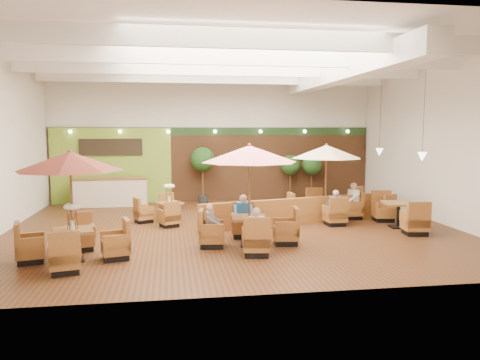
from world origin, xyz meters
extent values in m
plane|color=#381E0F|center=(0.00, 0.00, 0.00)|extent=(14.00, 14.00, 0.00)
cube|color=silver|center=(0.00, 6.00, 2.75)|extent=(14.00, 0.04, 5.50)
cube|color=silver|center=(0.00, -6.00, 2.75)|extent=(14.00, 0.04, 5.50)
cube|color=silver|center=(7.00, 0.00, 2.75)|extent=(0.04, 12.00, 5.50)
cube|color=white|center=(0.00, 0.00, 5.50)|extent=(14.00, 12.00, 0.04)
cube|color=brown|center=(0.00, 5.94, 1.60)|extent=(13.90, 0.10, 3.20)
cube|color=#1E3819|center=(0.00, 5.93, 3.05)|extent=(13.90, 0.12, 0.35)
cube|color=olive|center=(-4.40, 5.88, 1.60)|extent=(5.00, 0.08, 3.20)
cube|color=black|center=(-4.40, 5.80, 2.40)|extent=(2.60, 0.08, 0.70)
cube|color=white|center=(3.50, 0.00, 4.95)|extent=(0.60, 11.00, 0.60)
cube|color=white|center=(0.00, -4.00, 5.15)|extent=(13.60, 0.12, 0.45)
cube|color=white|center=(0.00, -1.30, 5.15)|extent=(13.60, 0.12, 0.45)
cube|color=white|center=(0.00, 1.30, 5.15)|extent=(13.60, 0.12, 0.45)
cube|color=white|center=(0.00, 4.00, 5.15)|extent=(13.60, 0.12, 0.45)
cylinder|color=black|center=(5.80, -1.00, 3.90)|extent=(0.01, 0.01, 3.20)
cone|color=white|center=(5.80, -1.00, 2.30)|extent=(0.28, 0.28, 0.28)
cylinder|color=black|center=(5.80, 2.00, 3.90)|extent=(0.01, 0.01, 3.20)
cone|color=white|center=(5.80, 2.00, 2.30)|extent=(0.28, 0.28, 0.28)
sphere|color=#FFEAC6|center=(-6.00, 5.70, 3.05)|extent=(0.14, 0.14, 0.14)
sphere|color=#FFEAC6|center=(-4.00, 5.70, 3.05)|extent=(0.14, 0.14, 0.14)
sphere|color=#FFEAC6|center=(-2.00, 5.70, 3.05)|extent=(0.14, 0.14, 0.14)
sphere|color=#FFEAC6|center=(0.00, 5.70, 3.05)|extent=(0.14, 0.14, 0.14)
sphere|color=#FFEAC6|center=(2.00, 5.70, 3.05)|extent=(0.14, 0.14, 0.14)
sphere|color=#FFEAC6|center=(4.00, 5.70, 3.05)|extent=(0.14, 0.14, 0.14)
sphere|color=#FFEAC6|center=(6.00, 5.70, 3.05)|extent=(0.14, 0.14, 0.14)
cube|color=beige|center=(-4.40, 5.10, 0.55)|extent=(3.00, 0.70, 1.10)
cube|color=brown|center=(-4.40, 5.10, 1.15)|extent=(3.00, 0.75, 0.06)
cube|color=brown|center=(1.96, 0.28, 0.44)|extent=(6.24, 1.71, 0.88)
cube|color=brown|center=(-4.28, -3.06, 0.74)|extent=(1.07, 1.07, 0.06)
cylinder|color=black|center=(-4.28, -3.06, 0.38)|extent=(0.10, 0.10, 0.68)
cube|color=black|center=(-4.28, -3.06, 0.02)|extent=(0.56, 0.56, 0.04)
cube|color=brown|center=(-4.28, -4.04, 0.31)|extent=(0.78, 0.78, 0.33)
cube|color=brown|center=(-4.35, -4.30, 0.62)|extent=(0.65, 0.26, 0.72)
cube|color=brown|center=(-4.57, -4.11, 0.52)|extent=(0.22, 0.57, 0.29)
cube|color=brown|center=(-3.99, -3.97, 0.52)|extent=(0.22, 0.57, 0.29)
cube|color=black|center=(-4.28, -4.04, 0.07)|extent=(0.69, 0.69, 0.14)
cube|color=brown|center=(-4.28, -2.07, 0.31)|extent=(0.78, 0.78, 0.33)
cube|color=brown|center=(-4.21, -1.81, 0.62)|extent=(0.65, 0.26, 0.72)
cube|color=brown|center=(-3.99, -2.00, 0.52)|extent=(0.22, 0.57, 0.29)
cube|color=brown|center=(-4.57, -2.15, 0.52)|extent=(0.22, 0.57, 0.29)
cube|color=black|center=(-4.28, -2.07, 0.07)|extent=(0.69, 0.69, 0.14)
cube|color=brown|center=(-5.26, -3.06, 0.31)|extent=(0.78, 0.78, 0.33)
cube|color=brown|center=(-5.00, -3.12, 0.62)|extent=(0.26, 0.65, 0.72)
cube|color=brown|center=(-5.34, -2.77, 0.52)|extent=(0.57, 0.22, 0.29)
cube|color=brown|center=(-5.19, -3.35, 0.52)|extent=(0.57, 0.22, 0.29)
cube|color=black|center=(-5.26, -3.06, 0.07)|extent=(0.69, 0.69, 0.14)
cube|color=brown|center=(-3.30, -3.06, 0.31)|extent=(0.78, 0.78, 0.33)
cube|color=brown|center=(-3.56, -2.99, 0.62)|extent=(0.26, 0.65, 0.72)
cube|color=brown|center=(-3.22, -3.35, 0.52)|extent=(0.57, 0.22, 0.29)
cube|color=brown|center=(-3.37, -2.77, 0.52)|extent=(0.57, 0.22, 0.29)
cube|color=black|center=(-3.30, -3.06, 0.07)|extent=(0.69, 0.69, 0.14)
cylinder|color=brown|center=(-4.28, -3.06, 1.29)|extent=(0.06, 0.06, 2.59)
cone|color=maroon|center=(-4.28, -3.06, 2.41)|extent=(2.48, 2.48, 0.45)
sphere|color=brown|center=(-4.28, -3.06, 2.64)|extent=(0.10, 0.10, 0.10)
cylinder|color=silver|center=(-4.28, -3.06, 0.89)|extent=(0.10, 0.10, 0.22)
cube|color=brown|center=(0.14, -2.22, 0.77)|extent=(1.02, 1.02, 0.06)
cylinder|color=black|center=(0.14, -2.22, 0.40)|extent=(0.11, 0.11, 0.71)
cube|color=black|center=(0.14, -2.22, 0.02)|extent=(0.54, 0.54, 0.04)
cube|color=brown|center=(0.14, -3.24, 0.32)|extent=(0.74, 0.74, 0.34)
cube|color=brown|center=(0.18, -3.52, 0.64)|extent=(0.67, 0.19, 0.75)
cube|color=brown|center=(-0.17, -3.20, 0.54)|extent=(0.16, 0.60, 0.30)
cube|color=brown|center=(0.45, -3.28, 0.54)|extent=(0.16, 0.60, 0.30)
cube|color=black|center=(0.14, -3.24, 0.08)|extent=(0.66, 0.66, 0.15)
cube|color=brown|center=(0.14, -1.21, 0.32)|extent=(0.74, 0.74, 0.34)
cube|color=brown|center=(0.11, -0.93, 0.64)|extent=(0.67, 0.19, 0.75)
cube|color=brown|center=(0.45, -1.24, 0.54)|extent=(0.16, 0.60, 0.30)
cube|color=brown|center=(-0.17, -1.17, 0.54)|extent=(0.16, 0.60, 0.30)
cube|color=black|center=(0.14, -1.21, 0.08)|extent=(0.66, 0.66, 0.15)
cube|color=brown|center=(-0.88, -2.22, 0.32)|extent=(0.74, 0.74, 0.34)
cube|color=brown|center=(-0.60, -2.19, 0.64)|extent=(0.19, 0.67, 0.75)
cube|color=brown|center=(-0.84, -1.92, 0.54)|extent=(0.60, 0.16, 0.30)
cube|color=brown|center=(-0.91, -2.53, 0.54)|extent=(0.60, 0.16, 0.30)
cube|color=black|center=(-0.88, -2.22, 0.08)|extent=(0.66, 0.66, 0.15)
cube|color=brown|center=(1.16, -2.22, 0.32)|extent=(0.74, 0.74, 0.34)
cube|color=brown|center=(0.88, -2.26, 0.64)|extent=(0.19, 0.67, 0.75)
cube|color=brown|center=(1.12, -2.53, 0.54)|extent=(0.60, 0.16, 0.30)
cube|color=brown|center=(1.20, -1.92, 0.54)|extent=(0.60, 0.16, 0.30)
cube|color=black|center=(1.16, -2.22, 0.08)|extent=(0.66, 0.66, 0.15)
cylinder|color=brown|center=(0.14, -2.22, 1.34)|extent=(0.06, 0.06, 2.68)
cone|color=#EF7376|center=(0.14, -2.22, 2.50)|extent=(2.57, 2.57, 0.45)
sphere|color=brown|center=(0.14, -2.22, 2.73)|extent=(0.10, 0.10, 0.10)
cube|color=brown|center=(3.38, 0.97, 0.74)|extent=(0.92, 0.92, 0.06)
cylinder|color=black|center=(3.38, 0.97, 0.38)|extent=(0.10, 0.10, 0.68)
cube|color=black|center=(3.38, 0.97, 0.02)|extent=(0.49, 0.49, 0.04)
cube|color=brown|center=(3.38, 0.00, 0.31)|extent=(0.67, 0.67, 0.33)
cube|color=brown|center=(3.37, -0.27, 0.62)|extent=(0.64, 0.14, 0.72)
cube|color=brown|center=(3.08, -0.02, 0.51)|extent=(0.11, 0.57, 0.29)
cube|color=brown|center=(3.68, 0.01, 0.51)|extent=(0.11, 0.57, 0.29)
cube|color=black|center=(3.38, 0.00, 0.07)|extent=(0.59, 0.59, 0.14)
cube|color=brown|center=(3.38, 1.95, 0.31)|extent=(0.67, 0.67, 0.33)
cube|color=brown|center=(3.40, 2.21, 0.62)|extent=(0.64, 0.14, 0.72)
cube|color=brown|center=(3.68, 1.96, 0.51)|extent=(0.11, 0.57, 0.29)
cube|color=brown|center=(3.08, 1.93, 0.51)|extent=(0.11, 0.57, 0.29)
cube|color=black|center=(3.38, 1.95, 0.07)|extent=(0.59, 0.59, 0.14)
cube|color=brown|center=(2.41, 0.97, 0.31)|extent=(0.67, 0.67, 0.33)
cube|color=brown|center=(2.67, 0.96, 0.62)|extent=(0.14, 0.64, 0.72)
cube|color=brown|center=(2.39, 1.27, 0.51)|extent=(0.57, 0.11, 0.29)
cube|color=brown|center=(2.42, 0.67, 0.51)|extent=(0.57, 0.11, 0.29)
cube|color=black|center=(2.41, 0.97, 0.07)|extent=(0.59, 0.59, 0.14)
cube|color=brown|center=(4.36, 0.97, 0.31)|extent=(0.67, 0.67, 0.33)
cube|color=brown|center=(4.09, 0.99, 0.62)|extent=(0.14, 0.64, 0.72)
cube|color=brown|center=(4.37, 0.67, 0.51)|extent=(0.57, 0.11, 0.29)
cube|color=brown|center=(4.34, 1.27, 0.51)|extent=(0.57, 0.11, 0.29)
cube|color=black|center=(4.36, 0.97, 0.07)|extent=(0.59, 0.59, 0.14)
cylinder|color=brown|center=(3.38, 0.97, 1.28)|extent=(0.06, 0.06, 2.56)
cone|color=beige|center=(3.38, 0.97, 2.38)|extent=(2.46, 2.46, 0.45)
sphere|color=brown|center=(3.38, 0.97, 2.61)|extent=(0.10, 0.10, 0.10)
cube|color=brown|center=(-2.00, 1.43, 0.65)|extent=(1.01, 1.01, 0.05)
cylinder|color=black|center=(-2.00, 1.43, 0.33)|extent=(0.09, 0.09, 0.59)
cube|color=black|center=(-2.00, 1.43, 0.02)|extent=(0.53, 0.53, 0.04)
cube|color=brown|center=(-2.00, 0.57, 0.27)|extent=(0.74, 0.74, 0.29)
cube|color=brown|center=(-2.10, 0.36, 0.54)|extent=(0.55, 0.31, 0.63)
cube|color=brown|center=(-2.24, 0.47, 0.45)|extent=(0.27, 0.48, 0.25)
cube|color=brown|center=(-1.77, 0.68, 0.45)|extent=(0.27, 0.48, 0.25)
cube|color=black|center=(-2.00, 0.57, 0.06)|extent=(0.65, 0.65, 0.13)
cube|color=brown|center=(-2.00, 2.28, 0.27)|extent=(0.74, 0.74, 0.29)
cube|color=brown|center=(-1.91, 2.50, 0.54)|extent=(0.55, 0.31, 0.63)
cube|color=brown|center=(-1.77, 2.39, 0.45)|extent=(0.27, 0.48, 0.25)
cube|color=brown|center=(-2.24, 2.18, 0.45)|extent=(0.27, 0.48, 0.25)
cube|color=black|center=(-2.00, 2.28, 0.06)|extent=(0.65, 0.65, 0.13)
cube|color=brown|center=(-2.86, 1.43, 0.27)|extent=(0.74, 0.74, 0.29)
cube|color=brown|center=(-2.65, 1.33, 0.54)|extent=(0.31, 0.55, 0.63)
cube|color=brown|center=(-2.96, 1.67, 0.45)|extent=(0.48, 0.27, 0.25)
cube|color=brown|center=(-2.75, 1.19, 0.45)|extent=(0.48, 0.27, 0.25)
cube|color=black|center=(-2.86, 1.43, 0.06)|extent=(0.65, 0.65, 0.13)
cylinder|color=silver|center=(-2.00, 1.43, 0.78)|extent=(0.10, 0.10, 0.22)
cube|color=brown|center=(5.28, -0.63, 0.79)|extent=(1.05, 1.05, 0.07)
cylinder|color=black|center=(5.28, -0.63, 0.41)|extent=(0.11, 0.11, 0.72)
cube|color=black|center=(5.28, -0.63, 0.02)|extent=(0.56, 0.56, 0.04)
cube|color=brown|center=(5.28, -1.67, 0.33)|extent=(0.77, 0.77, 0.35)
cube|color=brown|center=(5.31, -1.95, 0.66)|extent=(0.69, 0.20, 0.77)
cube|color=brown|center=(4.96, -1.63, 0.55)|extent=(0.17, 0.61, 0.31)
cube|color=brown|center=(5.59, -1.71, 0.55)|extent=(0.17, 0.61, 0.31)
cube|color=black|center=(5.28, -1.67, 0.08)|extent=(0.68, 0.68, 0.15)
cube|color=brown|center=(5.28, 0.41, 0.33)|extent=(0.77, 0.77, 0.35)
cube|color=brown|center=(5.24, 0.69, 0.66)|extent=(0.69, 0.20, 0.77)
cube|color=brown|center=(5.59, 0.37, 0.55)|extent=(0.17, 0.61, 0.31)
cube|color=brown|center=(4.96, 0.45, 0.55)|extent=(0.17, 0.61, 0.31)
cube|color=black|center=(5.28, 0.41, 0.08)|extent=(0.68, 0.68, 0.15)
cube|color=brown|center=(5.40, 1.58, 0.70)|extent=(1.10, 1.10, 0.06)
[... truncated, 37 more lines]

